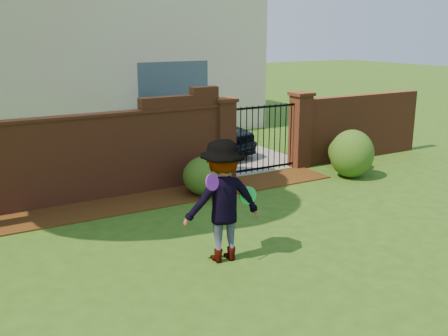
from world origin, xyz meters
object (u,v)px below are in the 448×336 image
frisbee_purple (212,182)px  frisbee_green (248,195)px  man (223,202)px  car (197,128)px

frisbee_purple → frisbee_green: 0.77m
man → frisbee_purple: man is taller
car → frisbee_green: bearing=-122.4°
car → frisbee_purple: 7.55m
car → man: man is taller
man → frisbee_green: size_ratio=6.80×
frisbee_purple → frisbee_green: (0.68, 0.14, -0.34)m
man → frisbee_green: bearing=176.4°
car → frisbee_purple: bearing=-126.8°
car → frisbee_green: 7.13m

